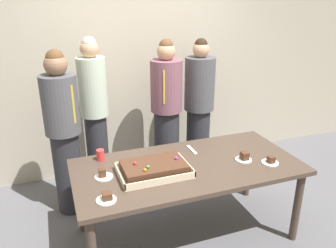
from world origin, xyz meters
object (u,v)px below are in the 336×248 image
Objects in this scene: plated_slice_far_right at (244,157)px; person_far_right_suit at (64,133)px; party_table at (188,173)px; person_green_shirt_behind at (95,114)px; plated_slice_near_right at (103,175)px; person_serving_front at (166,112)px; sheet_cake at (154,169)px; plated_slice_near_left at (107,198)px; cake_server_utensil at (192,150)px; person_striped_tie_right at (199,107)px; plated_slice_far_left at (270,161)px; drink_cup_nearest at (100,155)px.

person_far_right_suit is (-1.50, 0.90, 0.11)m from plated_slice_far_right.
party_table is 1.32m from person_green_shirt_behind.
person_serving_front is at bearing 47.54° from plated_slice_near_right.
sheet_cake reaches higher than plated_slice_near_left.
plated_slice_far_right reaches higher than cake_server_utensil.
sheet_cake is 0.84m from plated_slice_far_right.
party_table is 1.29m from person_far_right_suit.
person_far_right_suit reaches higher than plated_slice_far_right.
person_striped_tie_right is at bearing 61.13° from cake_server_utensil.
plated_slice_far_left is at bearing 2.88° from plated_slice_near_left.
person_striped_tie_right is (1.36, 1.07, 0.10)m from plated_slice_near_right.
person_serving_front is at bearing 106.98° from plated_slice_far_right.
person_striped_tie_right is (1.39, 1.41, 0.10)m from plated_slice_near_left.
plated_slice_far_right is at bearing 21.30° from person_far_right_suit.
person_striped_tie_right reaches higher than plated_slice_near_right.
plated_slice_far_right reaches higher than plated_slice_far_left.
plated_slice_far_left is 0.09× the size of person_far_right_suit.
person_striped_tie_right is 1.64m from person_far_right_suit.
plated_slice_far_right is at bearing -5.96° from plated_slice_near_right.
plated_slice_near_right is (0.03, 0.34, 0.00)m from plated_slice_near_left.
plated_slice_near_right is at bearing 176.93° from party_table.
plated_slice_far_right is (-0.19, 0.13, 0.01)m from plated_slice_far_left.
cake_server_utensil is (-0.54, 0.49, -0.02)m from plated_slice_far_left.
person_far_right_suit reaches higher than cake_server_utensil.
person_far_right_suit is (-1.16, -0.23, -0.00)m from person_serving_front.
plated_slice_far_left is at bearing 47.70° from person_serving_front.
party_table is 0.35m from sheet_cake.
person_serving_front is 1.01× the size of person_far_right_suit.
plated_slice_near_left is 1.47m from plated_slice_far_left.
sheet_cake is at bearing -0.01° from person_green_shirt_behind.
sheet_cake is at bearing -0.00° from person_striped_tie_right.
sheet_cake reaches higher than party_table.
person_striped_tie_right is (0.11, 1.20, 0.10)m from plated_slice_far_right.
person_green_shirt_behind is at bearing 134.41° from plated_slice_far_left.
plated_slice_near_right is at bearing 168.71° from sheet_cake.
person_striped_tie_right is (1.33, 0.75, 0.08)m from drink_cup_nearest.
plated_slice_near_right reaches higher than plated_slice_near_left.
sheet_cake is at bearing -0.00° from person_serving_front.
plated_slice_near_right is at bearing -17.62° from person_serving_front.
cake_server_utensil is at bearing 27.74° from person_green_shirt_behind.
sheet_cake is at bearing -172.57° from party_table.
plated_slice_near_left is at bearing -10.40° from person_serving_front.
plated_slice_far_right is 1.75m from person_far_right_suit.
person_striped_tie_right is (-0.08, 1.34, 0.10)m from plated_slice_far_left.
plated_slice_near_right is 1.11m from person_green_shirt_behind.
sheet_cake is 0.34× the size of person_green_shirt_behind.
cake_server_utensil is (0.48, 0.31, -0.04)m from sheet_cake.
person_far_right_suit reaches higher than plated_slice_near_left.
drink_cup_nearest is 0.79m from person_green_shirt_behind.
cake_server_utensil is 0.97m from person_striped_tie_right.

